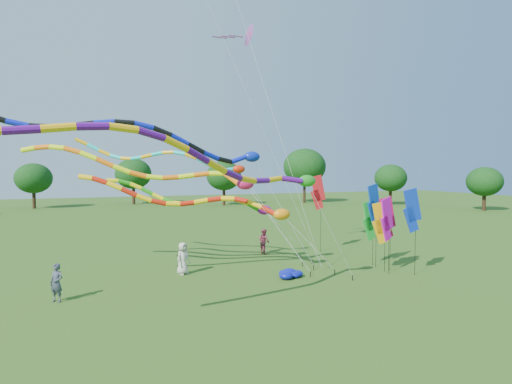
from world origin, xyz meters
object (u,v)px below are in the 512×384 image
object	(u,v)px
tube_kite_red	(210,202)
person_b	(57,283)
tube_kite_orange	(163,171)
person_a	(183,258)
blue_nylon_heap	(285,273)
person_c	(264,241)

from	to	relation	value
tube_kite_red	person_b	distance (m)	8.80
tube_kite_red	tube_kite_orange	size ratio (longest dim) A/B	0.90
person_a	person_b	distance (m)	6.96
tube_kite_orange	blue_nylon_heap	distance (m)	8.80
tube_kite_orange	blue_nylon_heap	world-z (taller)	tube_kite_orange
tube_kite_orange	blue_nylon_heap	bearing A→B (deg)	0.17
tube_kite_orange	tube_kite_red	bearing A→B (deg)	13.06
blue_nylon_heap	person_c	distance (m)	6.64
tube_kite_orange	person_b	bearing A→B (deg)	-126.35
tube_kite_orange	person_b	size ratio (longest dim) A/B	8.35
blue_nylon_heap	tube_kite_orange	bearing A→B (deg)	156.57
tube_kite_red	tube_kite_orange	distance (m)	3.12
person_b	person_a	bearing A→B (deg)	62.33
tube_kite_red	person_c	bearing A→B (deg)	63.13
blue_nylon_heap	person_a	bearing A→B (deg)	153.18
tube_kite_orange	person_a	distance (m)	5.06
tube_kite_orange	person_b	world-z (taller)	tube_kite_orange
blue_nylon_heap	person_b	size ratio (longest dim) A/B	0.84
tube_kite_red	person_c	size ratio (longest dim) A/B	7.46
blue_nylon_heap	person_b	xyz separation A→B (m)	(-11.43, -0.37, 0.69)
blue_nylon_heap	person_c	world-z (taller)	person_c
person_b	tube_kite_red	bearing A→B (deg)	55.46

